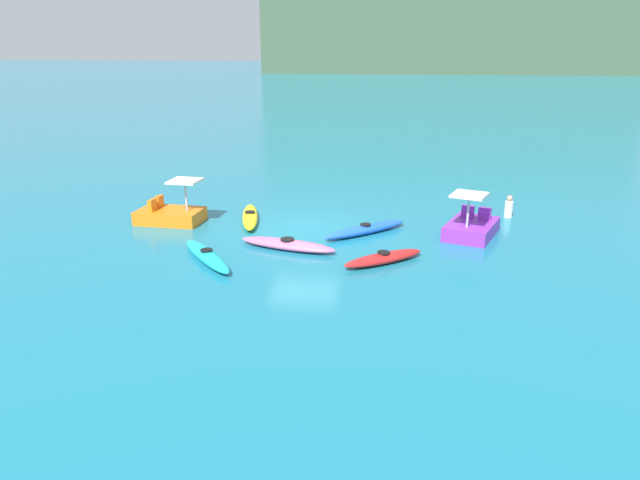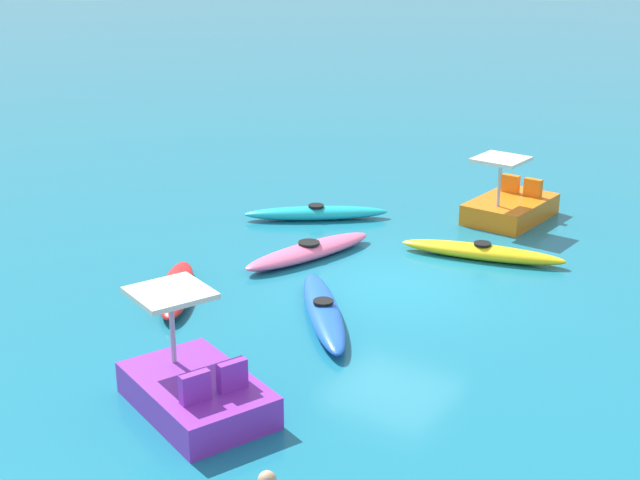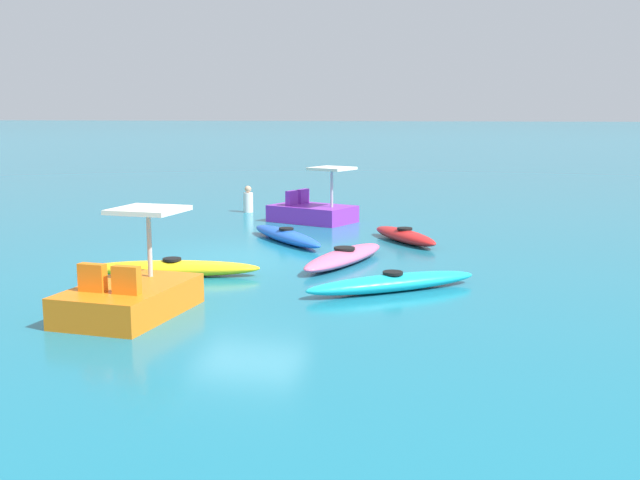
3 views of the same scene
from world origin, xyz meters
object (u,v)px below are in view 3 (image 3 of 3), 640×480
at_px(kayak_red, 405,236).
at_px(kayak_blue, 286,236).
at_px(kayak_cyan, 393,283).
at_px(kayak_yellow, 172,268).
at_px(pedal_boat_purple, 313,211).
at_px(kayak_pink, 344,257).
at_px(person_near_shore, 248,201).
at_px(pedal_boat_orange, 130,295).

bearing_deg(kayak_red, kayak_blue, 103.56).
distance_m(kayak_cyan, kayak_yellow, 4.52).
height_order(kayak_yellow, kayak_red, same).
distance_m(kayak_red, pedal_boat_purple, 4.36).
bearing_deg(kayak_blue, pedal_boat_purple, 3.28).
distance_m(kayak_blue, pedal_boat_purple, 3.73).
height_order(kayak_yellow, kayak_pink, same).
distance_m(kayak_yellow, kayak_pink, 3.73).
xyz_separation_m(kayak_blue, kayak_pink, (-2.47, -2.01, 0.00)).
height_order(kayak_cyan, kayak_pink, same).
height_order(kayak_red, kayak_blue, same).
height_order(pedal_boat_purple, person_near_shore, pedal_boat_purple).
bearing_deg(pedal_boat_orange, kayak_yellow, 11.14).
bearing_deg(person_near_shore, pedal_boat_orange, -169.86).
height_order(kayak_blue, pedal_boat_purple, pedal_boat_purple).
distance_m(kayak_cyan, kayak_pink, 2.69).
xyz_separation_m(kayak_red, pedal_boat_purple, (3.01, 3.14, 0.17)).
relative_size(kayak_cyan, pedal_boat_purple, 1.13).
relative_size(pedal_boat_purple, person_near_shore, 3.15).
bearing_deg(pedal_boat_orange, pedal_boat_purple, -1.68).
bearing_deg(kayak_pink, kayak_yellow, 122.89).
bearing_deg(pedal_boat_purple, kayak_pink, -160.26).
bearing_deg(kayak_red, person_near_shore, 50.54).
relative_size(kayak_red, person_near_shore, 3.01).
distance_m(kayak_yellow, kayak_red, 6.59).
distance_m(kayak_red, kayak_pink, 3.31).
relative_size(kayak_yellow, kayak_red, 1.35).
xyz_separation_m(kayak_red, kayak_pink, (-3.17, 0.92, 0.00)).
bearing_deg(pedal_boat_orange, kayak_cyan, -55.95).
relative_size(kayak_cyan, pedal_boat_orange, 1.24).
bearing_deg(kayak_yellow, kayak_cyan, -93.70).
bearing_deg(pedal_boat_orange, kayak_blue, -4.16).
distance_m(kayak_pink, pedal_boat_purple, 6.58).
height_order(kayak_blue, pedal_boat_orange, pedal_boat_orange).
bearing_deg(kayak_cyan, kayak_pink, 30.74).
height_order(kayak_cyan, pedal_boat_purple, pedal_boat_purple).
bearing_deg(kayak_pink, kayak_red, -16.22).
relative_size(kayak_cyan, kayak_red, 1.18).
height_order(kayak_yellow, person_near_shore, person_near_shore).
bearing_deg(person_near_shore, kayak_cyan, -148.69).
height_order(kayak_cyan, person_near_shore, person_near_shore).
relative_size(kayak_cyan, kayak_blue, 1.02).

